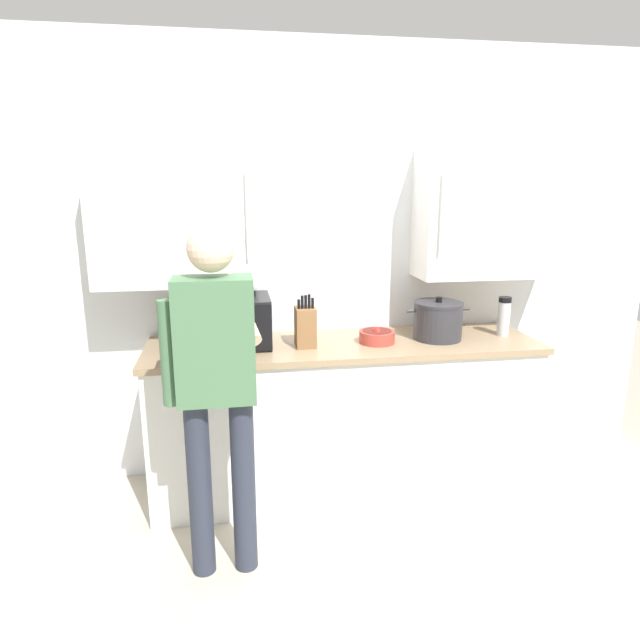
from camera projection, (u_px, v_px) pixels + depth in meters
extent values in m
plane|color=#B7AD99|center=(378.00, 576.00, 2.58)|extent=(9.62, 9.62, 0.00)
cube|color=silver|center=(333.00, 265.00, 3.41)|extent=(4.28, 0.10, 2.62)
cube|color=white|center=(175.00, 216.00, 2.99)|extent=(0.89, 0.32, 0.77)
cylinder|color=#B7BABF|center=(247.00, 217.00, 2.88)|extent=(0.01, 0.01, 0.46)
cube|color=white|center=(491.00, 213.00, 3.28)|extent=(0.89, 0.32, 0.77)
cylinder|color=#B7BABF|center=(441.00, 215.00, 3.05)|extent=(0.01, 0.01, 0.46)
cube|color=white|center=(343.00, 418.00, 3.28)|extent=(2.22, 0.60, 0.88)
cube|color=#937A5B|center=(344.00, 345.00, 3.17)|extent=(2.26, 0.64, 0.03)
cube|color=black|center=(352.00, 502.00, 3.11)|extent=(2.22, 0.04, 0.09)
cube|color=black|center=(226.00, 321.00, 3.07)|extent=(0.49, 0.35, 0.28)
cube|color=beige|center=(213.00, 322.00, 3.05)|extent=(0.32, 0.29, 0.22)
cube|color=black|center=(259.00, 328.00, 2.93)|extent=(0.14, 0.01, 0.26)
cube|color=black|center=(176.00, 340.00, 2.70)|extent=(0.03, 0.36, 0.26)
cube|color=brown|center=(305.00, 327.00, 3.06)|extent=(0.11, 0.15, 0.22)
cylinder|color=black|center=(299.00, 304.00, 3.00)|extent=(0.02, 0.02, 0.05)
cylinder|color=black|center=(302.00, 302.00, 3.00)|extent=(0.02, 0.02, 0.07)
cylinder|color=black|center=(306.00, 302.00, 3.01)|extent=(0.02, 0.02, 0.07)
cylinder|color=black|center=(309.00, 301.00, 3.01)|extent=(0.02, 0.02, 0.08)
cylinder|color=black|center=(313.00, 303.00, 3.01)|extent=(0.02, 0.02, 0.06)
cylinder|color=#2D2D33|center=(438.00, 322.00, 3.21)|extent=(0.28, 0.28, 0.21)
cylinder|color=#2D2D33|center=(439.00, 303.00, 3.18)|extent=(0.29, 0.29, 0.02)
cylinder|color=black|center=(439.00, 300.00, 3.18)|extent=(0.04, 0.04, 0.03)
cylinder|color=#2D2D33|center=(411.00, 311.00, 3.17)|extent=(0.05, 0.02, 0.02)
cylinder|color=#2D2D33|center=(465.00, 309.00, 3.22)|extent=(0.05, 0.02, 0.02)
cylinder|color=#AD3D33|center=(377.00, 337.00, 3.15)|extent=(0.20, 0.20, 0.07)
cylinder|color=#561E19|center=(377.00, 334.00, 3.14)|extent=(0.17, 0.17, 0.04)
sphere|color=red|center=(378.00, 333.00, 3.11)|extent=(0.04, 0.04, 0.04)
sphere|color=orange|center=(376.00, 331.00, 3.15)|extent=(0.04, 0.04, 0.04)
sphere|color=#511E5B|center=(377.00, 331.00, 3.14)|extent=(0.05, 0.05, 0.05)
sphere|color=red|center=(377.00, 331.00, 3.14)|extent=(0.05, 0.05, 0.05)
cylinder|color=#B7BABF|center=(504.00, 319.00, 3.29)|extent=(0.07, 0.07, 0.21)
cylinder|color=black|center=(505.00, 300.00, 3.26)|extent=(0.08, 0.08, 0.03)
cylinder|color=#282D3D|center=(200.00, 489.00, 2.52)|extent=(0.11, 0.11, 0.87)
cylinder|color=#282D3D|center=(244.00, 485.00, 2.55)|extent=(0.11, 0.11, 0.87)
cube|color=#47704C|center=(215.00, 340.00, 2.37)|extent=(0.34, 0.20, 0.55)
sphere|color=beige|center=(210.00, 249.00, 2.27)|extent=(0.20, 0.20, 0.20)
cylinder|color=beige|center=(240.00, 307.00, 2.54)|extent=(0.19, 0.44, 0.29)
cylinder|color=#47704C|center=(168.00, 353.00, 2.35)|extent=(0.07, 0.07, 0.47)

